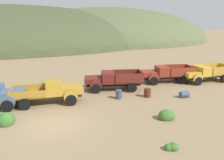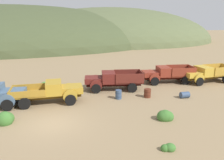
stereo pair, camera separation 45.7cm
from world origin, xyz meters
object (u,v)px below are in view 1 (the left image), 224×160
oil_drum_by_truck (119,94)px  oil_drum_spare (147,93)px  truck_mustard (53,92)px  oil_drum_tipped (184,94)px  truck_faded_yellow (202,73)px  truck_oxblood (110,80)px  truck_rust_red (163,74)px

oil_drum_by_truck → oil_drum_spare: (2.77, -0.19, -0.01)m
truck_mustard → oil_drum_tipped: size_ratio=7.35×
truck_mustard → truck_faded_yellow: truck_faded_yellow is taller
oil_drum_tipped → truck_faded_yellow: bearing=41.6°
truck_mustard → truck_oxblood: bearing=23.3°
oil_drum_by_truck → truck_mustard: bearing=175.7°
truck_mustard → truck_faded_yellow: bearing=8.9°
truck_rust_red → truck_oxblood: bearing=18.3°
truck_rust_red → oil_drum_by_truck: (-6.66, -4.35, -0.59)m
truck_mustard → oil_drum_by_truck: truck_mustard is taller
truck_faded_yellow → truck_rust_red: bearing=-16.0°
oil_drum_tipped → oil_drum_by_truck: oil_drum_by_truck is taller
truck_faded_yellow → oil_drum_by_truck: 11.80m
truck_mustard → truck_oxblood: (5.69, 2.57, 0.02)m
truck_faded_yellow → oil_drum_tipped: (-5.14, -4.56, -0.72)m
oil_drum_spare → truck_mustard: bearing=175.8°
oil_drum_tipped → oil_drum_by_truck: (-6.13, 1.13, 0.13)m
truck_faded_yellow → oil_drum_spare: (-8.50, -3.62, -0.60)m
oil_drum_spare → truck_faded_yellow: bearing=23.1°
truck_oxblood → oil_drum_spare: size_ratio=7.40×
oil_drum_spare → oil_drum_tipped: bearing=-15.6°
truck_rust_red → oil_drum_spare: (-3.89, -4.54, -0.60)m
truck_mustard → oil_drum_by_truck: size_ratio=7.18×
oil_drum_by_truck → truck_oxblood: bearing=93.0°
truck_mustard → truck_rust_red: size_ratio=1.00×
truck_rust_red → oil_drum_tipped: bearing=91.7°
oil_drum_by_truck → truck_rust_red: bearing=33.2°
truck_oxblood → oil_drum_tipped: size_ratio=7.48×
truck_oxblood → oil_drum_by_truck: truck_oxblood is taller
truck_rust_red → truck_faded_yellow: size_ratio=0.98×
truck_rust_red → oil_drum_by_truck: size_ratio=7.18×
truck_faded_yellow → oil_drum_tipped: 6.91m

